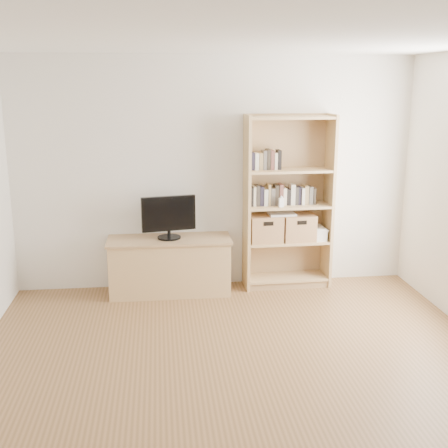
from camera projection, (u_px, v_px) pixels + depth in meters
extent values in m
cube|color=brown|center=(249.00, 396.00, 4.24)|extent=(4.50, 5.00, 0.01)
cube|color=white|center=(215.00, 174.00, 6.32)|extent=(4.50, 0.02, 2.60)
cube|color=white|center=(254.00, 35.00, 3.60)|extent=(4.50, 5.00, 0.01)
cube|color=tan|center=(170.00, 267.00, 6.27)|extent=(1.32, 0.50, 0.60)
cube|color=tan|center=(288.00, 203.00, 6.33)|extent=(0.99, 0.37, 1.97)
cube|color=black|center=(169.00, 218.00, 6.13)|extent=(0.59, 0.15, 0.47)
cube|color=black|center=(288.00, 196.00, 6.33)|extent=(0.75, 0.18, 0.20)
cube|color=black|center=(270.00, 160.00, 6.20)|extent=(0.40, 0.17, 0.20)
cube|color=white|center=(281.00, 203.00, 6.20)|extent=(0.06, 0.04, 0.10)
cube|color=#B0764F|center=(265.00, 228.00, 6.35)|extent=(0.38, 0.32, 0.30)
cube|color=#B0764F|center=(298.00, 227.00, 6.41)|extent=(0.38, 0.32, 0.30)
cube|color=white|center=(282.00, 214.00, 6.34)|extent=(0.31, 0.22, 0.02)
cube|color=beige|center=(316.00, 234.00, 6.46)|extent=(0.19, 0.27, 0.12)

